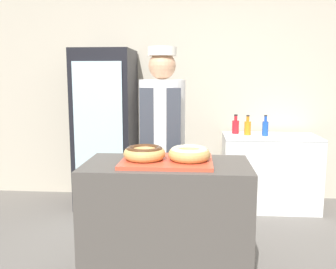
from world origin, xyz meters
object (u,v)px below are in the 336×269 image
at_px(bottle_orange, 248,127).
at_px(bottle_blue, 265,128).
at_px(bottle_red, 236,126).
at_px(brownie_back_left, 156,152).
at_px(baker_person, 162,145).
at_px(beverage_fridge, 106,129).
at_px(chest_freezer, 269,171).
at_px(serving_tray, 167,161).
at_px(donut_light_glaze, 189,153).
at_px(donut_chocolate_glaze, 144,152).
at_px(brownie_back_right, 181,153).

bearing_deg(bottle_orange, bottle_blue, -16.07).
bearing_deg(bottle_red, brownie_back_left, -113.51).
distance_m(baker_person, beverage_fridge, 1.32).
bearing_deg(chest_freezer, bottle_blue, -163.07).
distance_m(serving_tray, donut_light_glaze, 0.16).
bearing_deg(serving_tray, baker_person, 98.07).
bearing_deg(beverage_fridge, bottle_red, 4.90).
relative_size(brownie_back_left, bottle_orange, 0.36).
height_order(serving_tray, bottle_blue, bottle_blue).
distance_m(serving_tray, bottle_red, 1.96).
bearing_deg(bottle_orange, chest_freezer, -7.32).
distance_m(serving_tray, bottle_orange, 1.93).
bearing_deg(donut_light_glaze, chest_freezer, 63.35).
relative_size(donut_chocolate_glaze, beverage_fridge, 0.16).
xyz_separation_m(chest_freezer, bottle_blue, (-0.07, -0.02, 0.50)).
bearing_deg(donut_chocolate_glaze, bottle_red, 66.85).
height_order(serving_tray, donut_light_glaze, donut_light_glaze).
relative_size(donut_chocolate_glaze, brownie_back_right, 3.46).
relative_size(baker_person, chest_freezer, 1.65).
bearing_deg(bottle_red, baker_person, -121.24).
distance_m(chest_freezer, bottle_red, 0.64).
bearing_deg(donut_chocolate_glaze, chest_freezer, 55.97).
distance_m(brownie_back_right, baker_person, 0.51).
relative_size(donut_chocolate_glaze, brownie_back_left, 3.46).
bearing_deg(chest_freezer, serving_tray, -120.65).
height_order(brownie_back_right, beverage_fridge, beverage_fridge).
height_order(brownie_back_left, chest_freezer, brownie_back_left).
bearing_deg(bottle_orange, beverage_fridge, -178.60).
relative_size(donut_light_glaze, brownie_back_right, 3.46).
distance_m(baker_person, bottle_blue, 1.50).
height_order(beverage_fridge, chest_freezer, beverage_fridge).
distance_m(bottle_orange, bottle_red, 0.15).
height_order(brownie_back_left, bottle_red, bottle_red).
bearing_deg(baker_person, bottle_red, 58.76).
bearing_deg(brownie_back_right, bottle_blue, 60.74).
bearing_deg(donut_light_glaze, bottle_blue, 64.91).
relative_size(bottle_blue, bottle_red, 1.05).
bearing_deg(bottle_red, donut_chocolate_glaze, -113.15).
relative_size(donut_light_glaze, bottle_red, 1.27).
height_order(baker_person, bottle_blue, baker_person).
bearing_deg(bottle_blue, donut_chocolate_glaze, -122.77).
bearing_deg(baker_person, brownie_back_right, -69.29).
height_order(serving_tray, bottle_red, bottle_red).
xyz_separation_m(brownie_back_left, bottle_red, (0.74, 1.69, -0.03)).
distance_m(donut_light_glaze, brownie_back_right, 0.19).
relative_size(brownie_back_left, beverage_fridge, 0.05).
relative_size(donut_chocolate_glaze, chest_freezer, 0.27).
bearing_deg(beverage_fridge, bottle_orange, 1.40).
xyz_separation_m(bottle_orange, bottle_blue, (0.19, -0.05, 0.00)).
bearing_deg(brownie_back_left, bottle_blue, 55.94).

